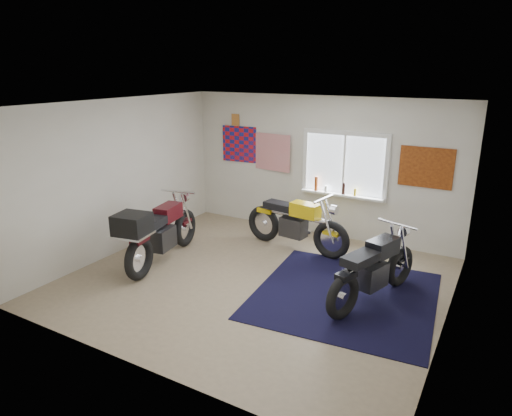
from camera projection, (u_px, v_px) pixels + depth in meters
The scene contains 10 objects.
ground at pixel (256, 281), 7.13m from camera, with size 5.50×5.50×0.00m, color #9E896B.
room_shell at pixel (256, 179), 6.65m from camera, with size 5.50×5.50×5.50m.
navy_rug at pixel (345, 295), 6.67m from camera, with size 2.50×2.60×0.01m, color black.
window_assembly at pixel (344, 169), 8.54m from camera, with size 1.66×0.17×1.26m.
oil_bottles at pixel (330, 187), 8.70m from camera, with size 0.84×0.07×0.28m.
flag_display at pixel (235, 120), 9.45m from camera, with size 1.60×0.10×1.17m.
triumph_poster at pixel (426, 168), 7.81m from camera, with size 0.90×0.03×0.70m, color #A54C14.
yellow_triumph at pixel (296, 224), 8.25m from camera, with size 2.13×0.64×1.07m.
black_chrome_bike at pixel (373, 271), 6.40m from camera, with size 0.83×2.00×1.05m.
maroon_tourer at pixel (158, 232), 7.55m from camera, with size 0.85×2.20×1.12m.
Camera 1 is at (3.20, -5.63, 3.20)m, focal length 32.00 mm.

